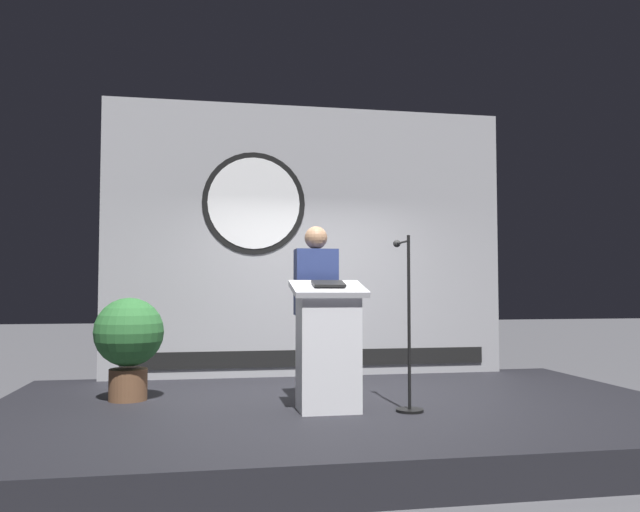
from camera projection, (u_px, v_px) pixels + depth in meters
ground_plane at (340, 435)px, 5.84m from camera, size 40.00×40.00×0.00m
stage_platform at (340, 419)px, 5.84m from camera, size 6.40×4.00×0.30m
banner_display at (307, 240)px, 7.75m from camera, size 4.96×0.12×3.33m
podium at (328, 347)px, 5.48m from camera, size 0.64×0.50×1.14m
speaker_person at (316, 311)px, 5.96m from camera, size 0.40×0.26×1.66m
microphone_stand at (408, 349)px, 5.50m from camera, size 0.24×0.50×1.54m
potted_plant at (129, 338)px, 6.00m from camera, size 0.66×0.66×0.98m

